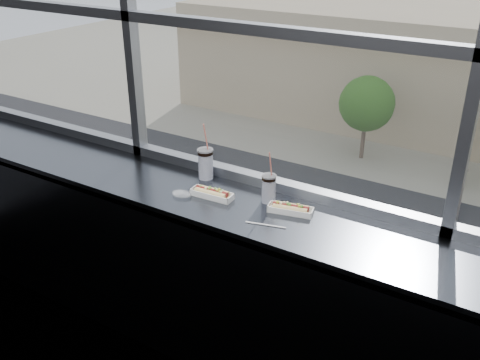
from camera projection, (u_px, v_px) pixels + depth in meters
The scene contains 15 objects.
wall_back_lower at pixel (269, 265), 3.38m from camera, with size 6.00×6.00×0.00m, color black.
counter at pixel (247, 211), 2.94m from camera, with size 6.00×0.55×0.06m, color #52575F.
counter_fascia at pixel (223, 312), 2.97m from camera, with size 6.00×0.04×1.04m, color #52575F.
hotdog_tray_left at pixel (212, 193), 3.02m from camera, with size 0.26×0.10×0.06m.
hotdog_tray_right at pixel (291, 209), 2.86m from camera, with size 0.25×0.13×0.06m.
soda_cup_left at pixel (206, 162), 3.21m from camera, with size 0.10×0.10×0.36m.
soda_cup_right at pixel (269, 187), 2.94m from camera, with size 0.08×0.08×0.31m.
loose_straw at pixel (266, 225), 2.75m from camera, with size 0.01×0.01×0.21m, color white.
wrapper at pixel (182, 194), 3.04m from camera, with size 0.11×0.08×0.03m, color silver.
street_asphalt at pixel (479, 258), 23.74m from camera, with size 80.00×10.00×0.06m, color black.
car_near_a at pixel (182, 199), 26.57m from camera, with size 5.98×2.49×1.99m, color #969696.
car_near_b at pixel (283, 228), 23.83m from camera, with size 6.74×2.81×2.25m, color #353535.
car_near_c at pixel (424, 273), 20.95m from camera, with size 6.23×2.60×2.08m, color maroon.
pedestrian_b at pixel (461, 167), 29.80m from camera, with size 0.99×0.74×2.23m, color #66605B.
tree_left at pixel (367, 104), 32.29m from camera, with size 3.38×3.38×5.29m.
Camera 1 is at (1.31, -0.99, 2.51)m, focal length 40.00 mm.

